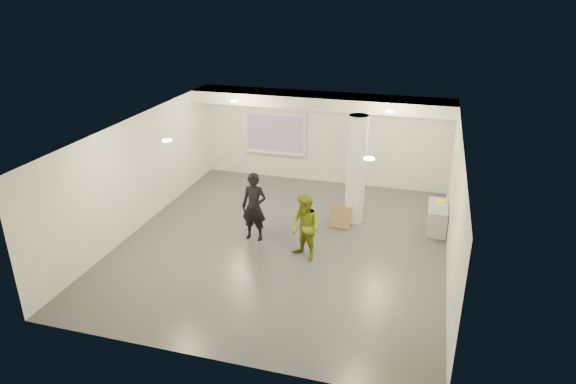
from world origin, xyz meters
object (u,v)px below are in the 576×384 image
(column, at_px, (356,170))
(man, at_px, (305,228))
(woman, at_px, (254,207))
(credenza, at_px, (437,218))
(projection_screen, at_px, (275,133))

(column, distance_m, man, 2.61)
(woman, bearing_deg, credenza, 24.27)
(man, bearing_deg, credenza, 70.56)
(column, relative_size, woman, 1.68)
(credenza, bearing_deg, woman, -158.73)
(credenza, relative_size, woman, 0.67)
(column, bearing_deg, man, -108.38)
(column, height_order, woman, column)
(column, bearing_deg, projection_screen, 139.44)
(credenza, relative_size, man, 0.73)
(credenza, bearing_deg, man, -141.64)
(projection_screen, relative_size, man, 1.29)
(projection_screen, distance_m, woman, 4.53)
(projection_screen, bearing_deg, woman, -79.60)
(projection_screen, relative_size, credenza, 1.76)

